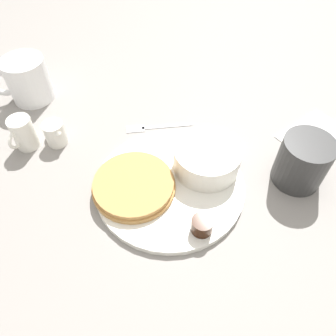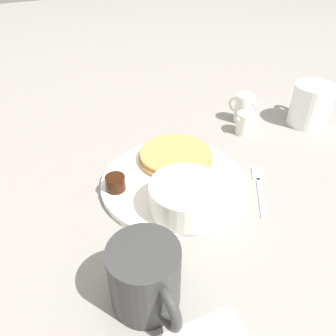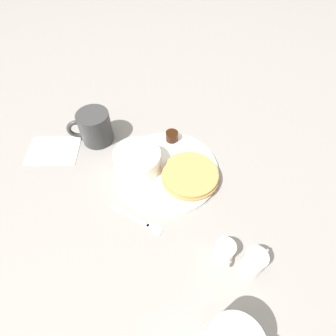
{
  "view_description": "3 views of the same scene",
  "coord_description": "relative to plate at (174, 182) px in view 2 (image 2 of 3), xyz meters",
  "views": [
    {
      "loc": [
        0.24,
        0.25,
        0.48
      ],
      "look_at": [
        -0.01,
        -0.01,
        0.04
      ],
      "focal_mm": 35.0,
      "sensor_mm": 36.0,
      "label": 1
    },
    {
      "loc": [
        -0.4,
        0.24,
        0.39
      ],
      "look_at": [
        -0.0,
        0.01,
        0.04
      ],
      "focal_mm": 35.0,
      "sensor_mm": 36.0,
      "label": 2
    },
    {
      "loc": [
        -0.05,
        -0.41,
        0.55
      ],
      "look_at": [
        0.0,
        -0.01,
        0.03
      ],
      "focal_mm": 28.0,
      "sensor_mm": 36.0,
      "label": 3
    }
  ],
  "objects": [
    {
      "name": "syrup_cup",
      "position": [
        0.03,
        0.1,
        0.02
      ],
      "size": [
        0.04,
        0.04,
        0.03
      ],
      "color": "black",
      "rests_on": "plate"
    },
    {
      "name": "creamer_pitcher_far",
      "position": [
        0.13,
        -0.27,
        0.03
      ],
      "size": [
        0.06,
        0.04,
        0.07
      ],
      "color": "white",
      "rests_on": "ground_plane"
    },
    {
      "name": "second_mug",
      "position": [
        0.05,
        -0.4,
        0.04
      ],
      "size": [
        0.12,
        0.09,
        0.1
      ],
      "color": "white",
      "rests_on": "ground_plane"
    },
    {
      "name": "pancake_stack",
      "position": [
        0.05,
        -0.03,
        0.01
      ],
      "size": [
        0.15,
        0.15,
        0.02
      ],
      "color": "#B78447",
      "rests_on": "plate"
    },
    {
      "name": "creamer_pitcher_near",
      "position": [
        0.09,
        -0.24,
        0.02
      ],
      "size": [
        0.04,
        0.06,
        0.05
      ],
      "color": "white",
      "rests_on": "ground_plane"
    },
    {
      "name": "coffee_mug",
      "position": [
        -0.18,
        0.14,
        0.04
      ],
      "size": [
        0.12,
        0.09,
        0.09
      ],
      "color": "#333333",
      "rests_on": "ground_plane"
    },
    {
      "name": "plate",
      "position": [
        0.0,
        0.0,
        0.0
      ],
      "size": [
        0.27,
        0.27,
        0.01
      ],
      "color": "white",
      "rests_on": "ground_plane"
    },
    {
      "name": "bowl",
      "position": [
        -0.07,
        0.02,
        0.03
      ],
      "size": [
        0.12,
        0.12,
        0.05
      ],
      "color": "white",
      "rests_on": "plate"
    },
    {
      "name": "ground_plane",
      "position": [
        0.0,
        0.0,
        -0.01
      ],
      "size": [
        4.0,
        4.0,
        0.0
      ],
      "primitive_type": "plane",
      "color": "gray"
    },
    {
      "name": "fork",
      "position": [
        -0.08,
        -0.14,
        -0.0
      ],
      "size": [
        0.12,
        0.09,
        0.0
      ],
      "color": "silver",
      "rests_on": "ground_plane"
    },
    {
      "name": "butter_ramekin",
      "position": [
        -0.09,
        0.04,
        0.02
      ],
      "size": [
        0.04,
        0.04,
        0.04
      ],
      "color": "white",
      "rests_on": "plate"
    }
  ]
}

